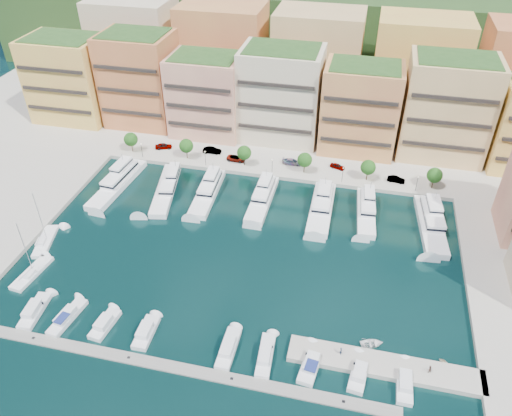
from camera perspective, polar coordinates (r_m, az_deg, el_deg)
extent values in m
plane|color=black|center=(105.92, -1.60, -5.29)|extent=(400.00, 400.00, 0.00)
cube|color=#9E998E|center=(156.64, 4.15, 9.56)|extent=(220.00, 64.00, 2.00)
cube|color=#1E3C18|center=(200.32, 6.57, 15.55)|extent=(240.00, 40.00, 58.00)
cube|color=gray|center=(87.58, -8.75, -17.73)|extent=(72.00, 2.20, 0.35)
cube|color=#9E998E|center=(89.38, 14.42, -17.25)|extent=(32.00, 5.00, 2.00)
cube|color=#DFBF51|center=(163.74, -20.53, 13.59)|extent=(22.00, 16.00, 24.00)
cube|color=black|center=(157.46, -22.04, 12.36)|extent=(20.24, 0.50, 0.90)
cube|color=#24491D|center=(159.82, -21.50, 17.65)|extent=(19.36, 14.08, 0.80)
cube|color=#CE7644|center=(154.50, -13.09, 14.03)|extent=(20.00, 16.00, 26.00)
cube|color=black|center=(147.71, -14.40, 12.79)|extent=(18.40, 0.50, 0.90)
cube|color=#24491D|center=(150.13, -13.82, 18.75)|extent=(17.60, 14.08, 0.80)
cube|color=#EDB284|center=(145.96, -5.62, 12.61)|extent=(20.00, 15.00, 22.00)
cube|color=black|center=(139.30, -6.61, 11.34)|extent=(18.40, 0.50, 0.90)
cube|color=#24491D|center=(141.79, -5.90, 16.83)|extent=(17.60, 13.20, 0.80)
cube|color=beige|center=(142.26, 2.87, 12.75)|extent=(22.00, 16.00, 25.00)
cube|color=black|center=(134.87, 2.20, 11.39)|extent=(20.24, 0.50, 0.90)
cube|color=#24491D|center=(137.62, 3.04, 17.67)|extent=(19.36, 14.08, 0.80)
cube|color=#DA9F51|center=(139.00, 11.80, 10.97)|extent=(20.00, 15.00, 23.00)
cube|color=black|center=(131.99, 11.59, 9.59)|extent=(18.40, 0.50, 0.90)
cube|color=#24491D|center=(134.49, 12.44, 15.55)|extent=(17.60, 13.20, 0.80)
cube|color=#E8B87B|center=(141.79, 20.92, 10.51)|extent=(22.00, 16.00, 26.00)
cube|color=black|center=(134.37, 21.16, 9.03)|extent=(20.24, 0.50, 0.90)
cube|color=#24491D|center=(137.02, 22.16, 15.51)|extent=(19.36, 14.08, 0.80)
cube|color=beige|center=(177.00, -13.59, 17.51)|extent=(26.00, 18.00, 30.00)
cube|color=#DA9F51|center=(166.36, -3.77, 17.20)|extent=(26.00, 18.00, 30.00)
cube|color=#E8B87B|center=(160.70, 6.99, 16.32)|extent=(26.00, 18.00, 30.00)
cube|color=#DFBF51|center=(160.53, 18.01, 14.84)|extent=(26.00, 18.00, 30.00)
cylinder|color=#473323|center=(142.78, -13.99, 6.83)|extent=(0.24, 0.24, 3.00)
sphere|color=#173F12|center=(141.72, -14.12, 7.62)|extent=(3.80, 3.80, 3.80)
cylinder|color=#473323|center=(136.72, -7.90, 6.22)|extent=(0.24, 0.24, 3.00)
sphere|color=#173F12|center=(135.62, -7.98, 7.04)|extent=(3.80, 3.80, 3.80)
cylinder|color=#473323|center=(132.34, -1.35, 5.49)|extent=(0.24, 0.24, 3.00)
sphere|color=#173F12|center=(131.20, -1.37, 6.33)|extent=(3.80, 3.80, 3.80)
cylinder|color=#473323|center=(129.79, 5.53, 4.64)|extent=(0.24, 0.24, 3.00)
sphere|color=#173F12|center=(128.62, 5.59, 5.49)|extent=(3.80, 3.80, 3.80)
cylinder|color=#473323|center=(129.18, 12.57, 3.70)|extent=(0.24, 0.24, 3.00)
sphere|color=#173F12|center=(128.02, 12.70, 4.55)|extent=(3.80, 3.80, 3.80)
cylinder|color=#473323|center=(130.55, 19.55, 2.72)|extent=(0.24, 0.24, 3.00)
sphere|color=#173F12|center=(129.40, 19.74, 3.54)|extent=(3.80, 3.80, 3.80)
cylinder|color=black|center=(139.09, -12.92, 6.40)|extent=(0.10, 0.10, 4.00)
sphere|color=#FFF2CC|center=(138.11, -13.03, 7.14)|extent=(0.30, 0.30, 0.30)
cylinder|color=black|center=(132.75, -5.81, 5.66)|extent=(0.10, 0.10, 4.00)
sphere|color=#FFF2CC|center=(131.72, -5.86, 6.42)|extent=(0.30, 0.30, 0.30)
cylinder|color=black|center=(128.63, 1.86, 4.75)|extent=(0.10, 0.10, 4.00)
sphere|color=#FFF2CC|center=(127.57, 1.88, 5.54)|extent=(0.30, 0.30, 0.30)
cylinder|color=black|center=(126.96, 9.86, 3.72)|extent=(0.10, 0.10, 4.00)
sphere|color=#FFF2CC|center=(125.89, 9.95, 4.50)|extent=(0.30, 0.30, 0.30)
cylinder|color=black|center=(127.82, 17.88, 2.60)|extent=(0.10, 0.10, 4.00)
sphere|color=#FFF2CC|center=(126.76, 18.05, 3.37)|extent=(0.30, 0.30, 0.30)
cube|color=white|center=(130.65, -15.55, 2.47)|extent=(6.31, 23.24, 2.30)
cube|color=white|center=(131.24, -15.26, 3.76)|extent=(4.69, 12.88, 1.80)
cube|color=black|center=(131.24, -15.26, 3.76)|extent=(4.76, 12.94, 0.55)
cube|color=white|center=(131.78, -15.03, 4.77)|extent=(3.25, 7.08, 1.40)
cylinder|color=#B2B2B7|center=(132.01, -14.88, 5.66)|extent=(0.14, 0.14, 1.80)
cube|color=white|center=(125.81, -10.26, 1.88)|extent=(8.39, 22.49, 2.30)
cube|color=white|center=(126.36, -9.99, 3.20)|extent=(5.72, 12.59, 1.80)
cube|color=black|center=(126.36, -9.99, 3.20)|extent=(5.79, 12.66, 0.55)
cube|color=white|center=(126.87, -9.78, 4.24)|extent=(3.74, 6.99, 1.40)
cylinder|color=#B2B2B7|center=(127.08, -9.64, 5.16)|extent=(0.14, 0.14, 1.80)
cube|color=black|center=(126.06, -10.24, 1.72)|extent=(8.45, 22.55, 0.35)
cube|color=white|center=(123.26, -5.58, 1.55)|extent=(5.44, 20.22, 2.30)
cube|color=white|center=(123.68, -5.35, 2.84)|extent=(4.19, 11.18, 1.80)
cube|color=black|center=(123.68, -5.35, 2.84)|extent=(4.25, 11.25, 0.55)
cube|color=white|center=(124.08, -5.17, 3.86)|extent=(2.96, 6.13, 1.40)
cylinder|color=#B2B2B7|center=(124.20, -5.04, 4.77)|extent=(0.14, 0.14, 1.80)
cube|color=white|center=(120.44, 0.69, 0.81)|extent=(4.51, 19.29, 2.30)
cube|color=white|center=(120.81, 0.90, 2.12)|extent=(3.67, 10.62, 1.80)
cube|color=black|center=(120.81, 0.90, 2.12)|extent=(3.73, 10.68, 0.55)
cube|color=white|center=(121.18, 1.06, 3.14)|extent=(2.67, 5.79, 1.40)
cylinder|color=#B2B2B7|center=(121.26, 1.18, 4.07)|extent=(0.14, 0.14, 1.80)
cube|color=white|center=(118.38, 7.45, -0.26)|extent=(5.21, 20.35, 2.30)
cube|color=white|center=(118.83, 7.65, 1.10)|extent=(4.21, 11.21, 1.80)
cube|color=black|center=(118.83, 7.65, 1.10)|extent=(4.27, 11.27, 0.55)
cube|color=white|center=(119.27, 7.81, 2.17)|extent=(3.05, 6.12, 1.40)
cylinder|color=#B2B2B7|center=(119.40, 7.94, 3.12)|extent=(0.14, 0.14, 1.80)
cube|color=black|center=(118.64, 7.44, -0.44)|extent=(5.26, 20.40, 0.35)
cube|color=white|center=(119.05, 12.42, -0.65)|extent=(5.21, 18.55, 2.30)
cube|color=white|center=(119.36, 12.59, 0.65)|extent=(3.93, 10.28, 1.80)
cube|color=black|center=(119.36, 12.59, 0.65)|extent=(4.00, 10.34, 0.55)
cube|color=white|center=(119.67, 12.73, 1.67)|extent=(2.75, 5.65, 1.40)
cylinder|color=#B2B2B7|center=(119.71, 12.85, 2.59)|extent=(0.14, 0.14, 1.80)
cube|color=white|center=(119.10, 19.29, -2.04)|extent=(6.90, 21.91, 2.30)
cube|color=white|center=(119.64, 19.44, -0.64)|extent=(5.11, 12.17, 1.80)
cube|color=black|center=(119.64, 19.44, -0.64)|extent=(5.18, 12.24, 0.55)
cube|color=white|center=(120.15, 19.55, 0.45)|extent=(3.54, 6.71, 1.40)
cylinder|color=#B2B2B7|center=(120.34, 19.67, 1.42)|extent=(0.14, 0.14, 1.80)
cube|color=white|center=(102.63, -23.92, -10.79)|extent=(3.59, 8.94, 1.40)
cube|color=white|center=(101.52, -24.23, -10.45)|extent=(2.52, 4.38, 1.10)
cube|color=black|center=(102.58, -23.67, -9.89)|extent=(1.92, 0.31, 0.55)
cube|color=white|center=(99.28, -20.71, -11.69)|extent=(3.60, 9.37, 1.40)
cube|color=white|center=(98.12, -21.01, -11.36)|extent=(2.44, 4.59, 1.10)
cube|color=black|center=(99.26, -20.45, -10.73)|extent=(1.72, 0.33, 0.55)
cube|color=navy|center=(97.08, -21.44, -11.61)|extent=(2.03, 2.94, 0.12)
cube|color=white|center=(95.94, -16.85, -12.71)|extent=(3.37, 7.36, 1.40)
cube|color=white|center=(94.80, -17.09, -12.35)|extent=(2.39, 3.62, 1.10)
cube|color=black|center=(95.76, -16.67, -11.84)|extent=(1.87, 0.31, 0.55)
cube|color=white|center=(92.91, -12.42, -13.82)|extent=(2.90, 7.49, 1.40)
cube|color=white|center=(91.73, -12.62, -13.46)|extent=(2.20, 3.62, 1.10)
cube|color=black|center=(92.76, -12.23, -12.89)|extent=(1.94, 0.16, 0.55)
cube|color=white|center=(88.84, -3.16, -15.82)|extent=(2.55, 8.70, 1.40)
cube|color=white|center=(87.56, -3.27, -15.52)|extent=(1.98, 4.18, 1.10)
cube|color=black|center=(88.79, -2.95, -14.76)|extent=(1.82, 0.10, 0.55)
cube|color=white|center=(87.83, 1.10, -16.60)|extent=(2.95, 9.00, 1.40)
cube|color=white|center=(86.53, 1.05, -16.31)|extent=(2.13, 4.37, 1.10)
cube|color=black|center=(87.80, 1.30, -15.52)|extent=(1.72, 0.21, 0.55)
cube|color=white|center=(87.25, 6.28, -17.43)|extent=(3.71, 8.30, 1.40)
cube|color=white|center=(85.97, 6.29, -17.13)|extent=(2.59, 4.09, 1.10)
cube|color=black|center=(87.14, 6.44, -16.40)|extent=(1.95, 0.35, 0.55)
cube|color=navy|center=(84.87, 6.22, -17.44)|extent=(2.19, 2.63, 0.12)
cube|color=white|center=(87.36, 11.66, -18.14)|extent=(3.43, 7.62, 1.40)
cube|color=white|center=(86.09, 11.75, -17.83)|extent=(2.41, 3.75, 1.10)
cube|color=black|center=(87.18, 11.80, -17.16)|extent=(1.84, 0.32, 0.55)
cube|color=white|center=(88.07, 16.57, -18.66)|extent=(2.49, 8.03, 1.40)
cube|color=white|center=(86.80, 16.72, -18.37)|extent=(1.94, 3.85, 1.10)
cube|color=black|center=(87.96, 16.69, -17.62)|extent=(1.78, 0.10, 0.55)
cube|color=white|center=(117.78, -22.91, -3.61)|extent=(5.46, 10.91, 1.20)
cube|color=white|center=(116.62, -23.28, -3.59)|extent=(2.31, 2.98, 0.60)
cylinder|color=#B2B2B7|center=(114.30, -23.53, -0.90)|extent=(0.14, 0.14, 12.00)
cylinder|color=#B2B2B7|center=(115.89, -23.49, -3.48)|extent=(1.34, 4.61, 0.10)
cube|color=white|center=(110.84, -24.20, -6.85)|extent=(3.89, 10.50, 1.20)
cube|color=white|center=(109.71, -24.60, -6.85)|extent=(1.95, 2.73, 0.60)
cylinder|color=#B2B2B7|center=(107.08, -24.91, -4.08)|extent=(0.14, 0.14, 12.00)
cylinder|color=#B2B2B7|center=(108.99, -24.83, -6.76)|extent=(0.60, 4.60, 0.10)
imported|color=white|center=(91.47, 13.10, -14.86)|extent=(4.71, 3.99, 0.83)
imported|color=beige|center=(92.56, 20.61, -16.04)|extent=(1.89, 1.78, 0.79)
imported|color=gray|center=(142.71, -10.53, 6.98)|extent=(4.98, 3.30, 1.57)
imported|color=gray|center=(138.65, -5.04, 6.58)|extent=(5.11, 1.97, 1.66)
imported|color=gray|center=(134.75, -2.28, 5.69)|extent=(5.21, 2.64, 1.41)
imported|color=gray|center=(133.42, 4.13, 5.30)|extent=(5.14, 2.11, 1.49)
imported|color=gray|center=(133.00, 9.30, 4.73)|extent=(4.21, 2.75, 1.33)
imported|color=gray|center=(130.67, 15.72, 3.16)|extent=(4.53, 2.06, 1.44)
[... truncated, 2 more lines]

